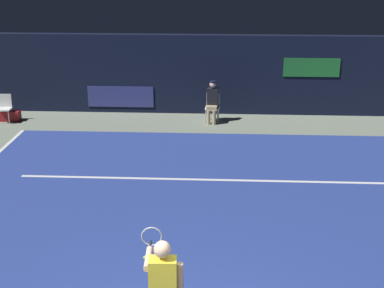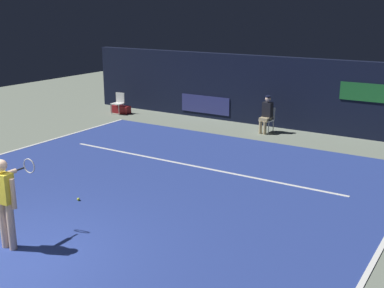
% 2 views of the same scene
% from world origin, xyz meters
% --- Properties ---
extents(ground_plane, '(33.37, 33.37, 0.00)m').
position_xyz_m(ground_plane, '(0.00, 4.35, 0.00)').
color(ground_plane, gray).
extents(court_surface, '(11.18, 10.71, 0.01)m').
position_xyz_m(court_surface, '(0.00, 4.35, 0.01)').
color(court_surface, navy).
rests_on(court_surface, ground).
extents(line_service, '(8.72, 0.10, 0.01)m').
position_xyz_m(line_service, '(0.00, 6.23, 0.01)').
color(line_service, white).
rests_on(line_service, court_surface).
extents(back_wall, '(16.63, 0.33, 2.60)m').
position_xyz_m(back_wall, '(-0.00, 11.96, 1.30)').
color(back_wall, black).
rests_on(back_wall, ground).
extents(line_judge_on_chair, '(0.47, 0.56, 1.32)m').
position_xyz_m(line_judge_on_chair, '(0.16, 10.88, 0.69)').
color(line_judge_on_chair, white).
rests_on(line_judge_on_chair, ground).
extents(courtside_chair_near, '(0.47, 0.45, 0.88)m').
position_xyz_m(courtside_chair_near, '(-6.40, 10.57, 0.50)').
color(courtside_chair_near, white).
rests_on(courtside_chair_near, ground).
extents(tennis_ball, '(0.07, 0.07, 0.07)m').
position_xyz_m(tennis_ball, '(-0.88, 2.64, 0.05)').
color(tennis_ball, '#CCE033').
rests_on(tennis_ball, court_surface).
extents(equipment_bag, '(0.85, 0.35, 0.32)m').
position_xyz_m(equipment_bag, '(-6.41, 10.71, 0.16)').
color(equipment_bag, maroon).
rests_on(equipment_bag, ground).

